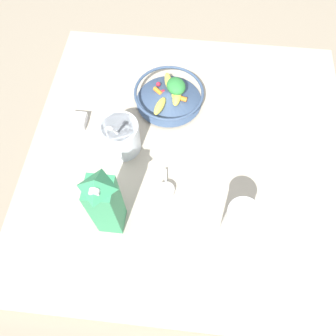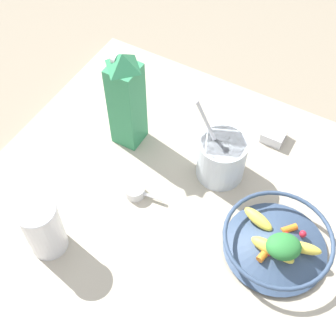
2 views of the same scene
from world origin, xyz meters
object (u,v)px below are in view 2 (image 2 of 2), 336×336
object	(u,v)px
milk_carton	(126,100)
spice_jar	(274,135)
drinking_cup	(43,227)
yogurt_tub	(222,157)
fruit_bowl	(277,242)

from	to	relation	value
milk_carton	spice_jar	distance (m)	0.41
drinking_cup	spice_jar	xyz separation A→B (m)	(-0.54, 0.33, -0.07)
milk_carton	yogurt_tub	size ratio (longest dim) A/B	1.27
fruit_bowl	yogurt_tub	xyz separation A→B (m)	(-0.13, -0.20, 0.03)
yogurt_tub	drinking_cup	world-z (taller)	yogurt_tub
milk_carton	drinking_cup	xyz separation A→B (m)	(0.36, 0.01, -0.06)
milk_carton	drinking_cup	size ratio (longest dim) A/B	1.85
spice_jar	fruit_bowl	bearing A→B (deg)	22.31
fruit_bowl	milk_carton	bearing A→B (deg)	-104.73
yogurt_tub	milk_carton	bearing A→B (deg)	-87.19
fruit_bowl	spice_jar	distance (m)	0.33
fruit_bowl	drinking_cup	bearing A→B (deg)	-62.16
drinking_cup	milk_carton	bearing A→B (deg)	-178.29
milk_carton	spice_jar	bearing A→B (deg)	118.64
yogurt_tub	drinking_cup	bearing A→B (deg)	-33.94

